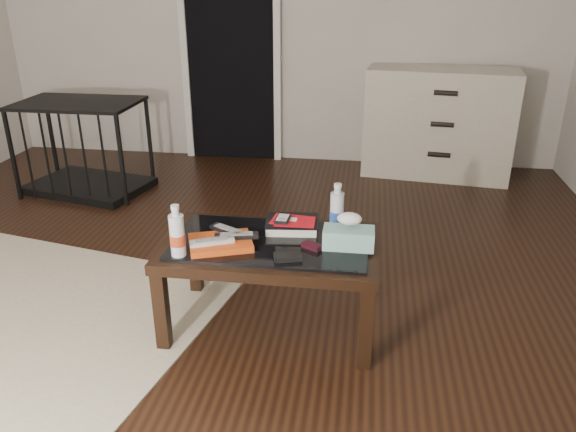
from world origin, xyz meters
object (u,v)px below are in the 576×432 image
(textbook, at_px, (292,225))
(water_bottle_right, at_px, (337,207))
(tissue_box, at_px, (349,238))
(coffee_table, at_px, (271,253))
(dresser, at_px, (438,123))
(water_bottle_left, at_px, (177,231))
(pet_crate, at_px, (86,162))

(textbook, bearing_deg, water_bottle_right, -0.47)
(tissue_box, bearing_deg, textbook, 150.63)
(coffee_table, bearing_deg, tissue_box, -2.28)
(coffee_table, height_order, dresser, dresser)
(water_bottle_right, bearing_deg, textbook, -174.50)
(water_bottle_left, height_order, tissue_box, water_bottle_left)
(dresser, height_order, water_bottle_left, dresser)
(pet_crate, distance_m, textbook, 2.41)
(coffee_table, relative_size, water_bottle_right, 4.20)
(dresser, distance_m, tissue_box, 2.56)
(pet_crate, bearing_deg, tissue_box, -25.65)
(pet_crate, bearing_deg, water_bottle_left, -40.63)
(dresser, relative_size, tissue_box, 5.45)
(pet_crate, relative_size, textbook, 4.03)
(textbook, bearing_deg, tissue_box, -34.97)
(coffee_table, relative_size, dresser, 0.80)
(water_bottle_right, bearing_deg, tissue_box, -69.62)
(textbook, distance_m, tissue_box, 0.32)
(coffee_table, height_order, tissue_box, tissue_box)
(coffee_table, distance_m, water_bottle_left, 0.46)
(pet_crate, bearing_deg, coffee_table, -30.64)
(tissue_box, bearing_deg, water_bottle_left, -166.12)
(coffee_table, distance_m, tissue_box, 0.38)
(dresser, height_order, pet_crate, dresser)
(dresser, xyz_separation_m, tissue_box, (-0.65, -2.48, 0.06))
(pet_crate, distance_m, water_bottle_right, 2.58)
(pet_crate, xyz_separation_m, tissue_box, (2.14, -1.68, 0.28))
(coffee_table, bearing_deg, pet_crate, 136.87)
(textbook, distance_m, water_bottle_left, 0.58)
(pet_crate, bearing_deg, water_bottle_right, -23.45)
(textbook, relative_size, water_bottle_right, 1.05)
(water_bottle_left, bearing_deg, dresser, 62.52)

